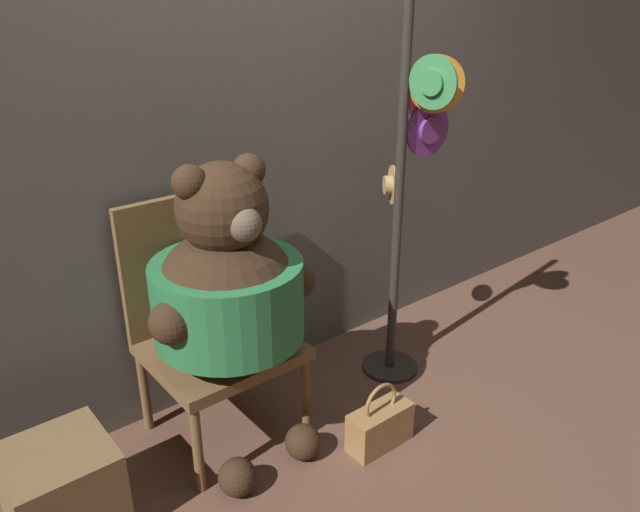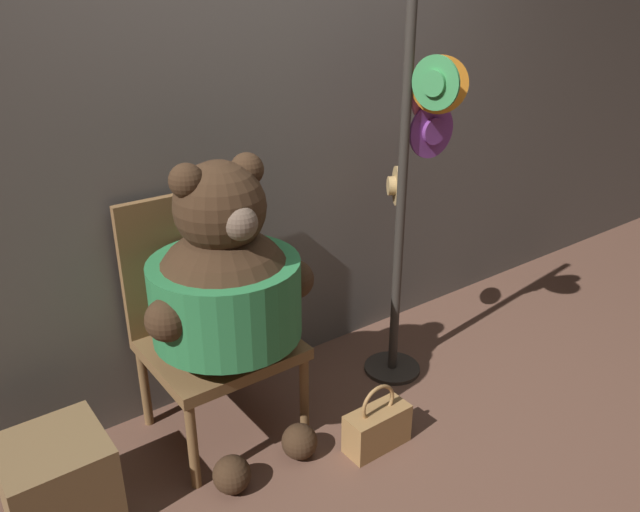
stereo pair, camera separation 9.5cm
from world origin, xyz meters
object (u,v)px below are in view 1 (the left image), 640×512
at_px(chair, 208,318).
at_px(teddy_bear, 229,291).
at_px(handbag_on_ground, 380,425).
at_px(hat_display_rack, 411,179).

xyz_separation_m(chair, teddy_bear, (0.00, -0.19, 0.20)).
relative_size(chair, handbag_on_ground, 3.35).
bearing_deg(chair, teddy_bear, -89.39).
bearing_deg(hat_display_rack, handbag_on_ground, -143.70).
height_order(chair, teddy_bear, teddy_bear).
bearing_deg(chair, hat_display_rack, -12.72).
bearing_deg(hat_display_rack, chair, 167.28).
bearing_deg(handbag_on_ground, chair, 128.10).
distance_m(chair, teddy_bear, 0.27).
height_order(hat_display_rack, handbag_on_ground, hat_display_rack).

